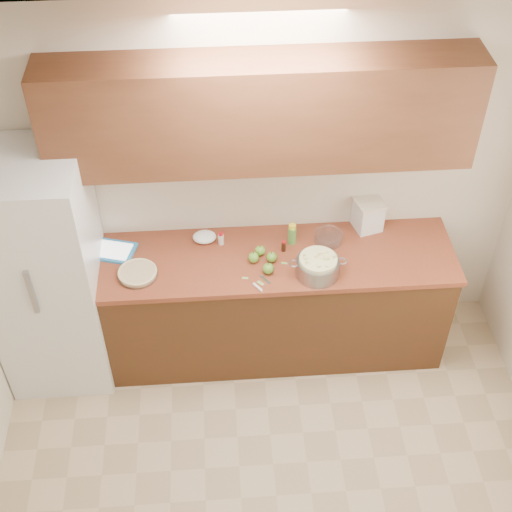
{
  "coord_description": "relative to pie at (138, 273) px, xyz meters",
  "views": [
    {
      "loc": [
        -0.29,
        -2.01,
        4.23
      ],
      "look_at": [
        -0.04,
        1.43,
        0.98
      ],
      "focal_mm": 50.0,
      "sensor_mm": 36.0,
      "label": 1
    }
  ],
  "objects": [
    {
      "name": "upper_cabinets",
      "position": [
        0.83,
        0.27,
        1.01
      ],
      "size": [
        2.6,
        0.34,
        0.7
      ],
      "primitive_type": "cube",
      "color": "#5A311B",
      "rests_on": "room_shell"
    },
    {
      "name": "apple_center",
      "position": [
        0.82,
        0.14,
        0.01
      ],
      "size": [
        0.07,
        0.07,
        0.08
      ],
      "color": "#5B9028",
      "rests_on": "counter_run"
    },
    {
      "name": "mixing_bowl",
      "position": [
        1.3,
        0.24,
        0.02
      ],
      "size": [
        0.2,
        0.2,
        0.07
      ],
      "rotation": [
        0.0,
        0.0,
        -0.2
      ],
      "color": "silver",
      "rests_on": "counter_run"
    },
    {
      "name": "apple_extra",
      "position": [
        0.89,
        0.07,
        0.01
      ],
      "size": [
        0.07,
        0.07,
        0.08
      ],
      "color": "#5B9028",
      "rests_on": "counter_run"
    },
    {
      "name": "vanilla_bottle",
      "position": [
        0.98,
        0.17,
        0.02
      ],
      "size": [
        0.03,
        0.03,
        0.09
      ],
      "rotation": [
        0.0,
        0.0,
        -0.08
      ],
      "color": "black",
      "rests_on": "counter_run"
    },
    {
      "name": "peel_a",
      "position": [
        0.8,
        -0.13,
        -0.02
      ],
      "size": [
        0.05,
        0.05,
        0.0
      ],
      "primitive_type": "cube",
      "rotation": [
        0.0,
        0.0,
        -0.82
      ],
      "color": "#82B95A",
      "rests_on": "counter_run"
    },
    {
      "name": "paper_towel",
      "position": [
        0.45,
        0.31,
        0.01
      ],
      "size": [
        0.19,
        0.17,
        0.07
      ],
      "primitive_type": "ellipsoid",
      "rotation": [
        0.0,
        0.0,
        -0.29
      ],
      "color": "white",
      "rests_on": "counter_run"
    },
    {
      "name": "fridge",
      "position": [
        -0.61,
        0.08,
        -0.04
      ],
      "size": [
        0.7,
        0.7,
        1.8
      ],
      "primitive_type": "cube",
      "color": "silver",
      "rests_on": "ground"
    },
    {
      "name": "flour_canister",
      "position": [
        1.59,
        0.37,
        0.1
      ],
      "size": [
        0.23,
        0.23,
        0.23
      ],
      "rotation": [
        0.0,
        0.0,
        0.26
      ],
      "color": "silver",
      "rests_on": "counter_run"
    },
    {
      "name": "cinnamon_shaker",
      "position": [
        0.56,
        0.27,
        0.02
      ],
      "size": [
        0.04,
        0.04,
        0.1
      ],
      "rotation": [
        0.0,
        0.0,
        -0.43
      ],
      "color": "beige",
      "rests_on": "counter_run"
    },
    {
      "name": "pie",
      "position": [
        0.0,
        0.0,
        0.0
      ],
      "size": [
        0.27,
        0.27,
        0.04
      ],
      "rotation": [
        0.0,
        0.0,
        -0.23
      ],
      "color": "silver",
      "rests_on": "counter_run"
    },
    {
      "name": "lemon_bottle",
      "position": [
        1.05,
        0.25,
        0.05
      ],
      "size": [
        0.06,
        0.06,
        0.16
      ],
      "rotation": [
        0.0,
        0.0,
        0.19
      ],
      "color": "#4C8C38",
      "rests_on": "counter_run"
    },
    {
      "name": "peel_c",
      "position": [
        0.98,
        0.05,
        -0.02
      ],
      "size": [
        0.04,
        0.03,
        0.0
      ],
      "primitive_type": "cube",
      "rotation": [
        0.0,
        0.0,
        -0.26
      ],
      "color": "#82B95A",
      "rests_on": "counter_run"
    },
    {
      "name": "peel_b",
      "position": [
        0.7,
        -0.08,
        -0.02
      ],
      "size": [
        0.04,
        0.02,
        0.0
      ],
      "primitive_type": "cube",
      "rotation": [
        0.0,
        0.0,
        -0.14
      ],
      "color": "#82B95A",
      "rests_on": "counter_run"
    },
    {
      "name": "apple_front",
      "position": [
        0.86,
        -0.04,
        0.02
      ],
      "size": [
        0.08,
        0.08,
        0.09
      ],
      "color": "#5B9028",
      "rests_on": "counter_run"
    },
    {
      "name": "room_shell",
      "position": [
        0.83,
        -1.36,
        0.36
      ],
      "size": [
        3.6,
        3.6,
        3.6
      ],
      "color": "tan",
      "rests_on": "ground"
    },
    {
      "name": "counter_run",
      "position": [
        0.83,
        0.12,
        -0.48
      ],
      "size": [
        2.64,
        0.68,
        0.92
      ],
      "color": "#462413",
      "rests_on": "ground"
    },
    {
      "name": "paring_knife",
      "position": [
        0.79,
        -0.16,
        -0.01
      ],
      "size": [
        0.12,
        0.16,
        0.02
      ],
      "rotation": [
        0.0,
        0.0,
        0.62
      ],
      "color": "gray",
      "rests_on": "counter_run"
    },
    {
      "name": "tablet",
      "position": [
        -0.17,
        0.24,
        -0.01
      ],
      "size": [
        0.33,
        0.28,
        0.02
      ],
      "rotation": [
        0.0,
        0.0,
        -0.28
      ],
      "color": "#2880C2",
      "rests_on": "counter_run"
    },
    {
      "name": "colander",
      "position": [
        1.18,
        -0.07,
        0.05
      ],
      "size": [
        0.38,
        0.28,
        0.14
      ],
      "rotation": [
        0.0,
        0.0,
        -0.4
      ],
      "color": "gray",
      "rests_on": "counter_run"
    },
    {
      "name": "apple_left",
      "position": [
        0.77,
        0.08,
        0.01
      ],
      "size": [
        0.07,
        0.07,
        0.09
      ],
      "color": "#5B9028",
      "rests_on": "counter_run"
    }
  ]
}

